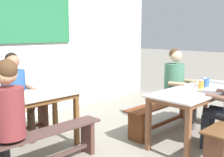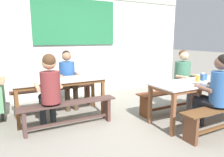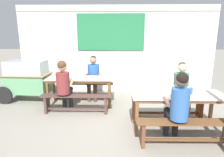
# 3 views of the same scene
# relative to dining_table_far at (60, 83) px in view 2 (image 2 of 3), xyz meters

# --- Properties ---
(ground_plane) EXTENTS (40.00, 40.00, 0.00)m
(ground_plane) POSITION_rel_dining_table_far_xyz_m (0.99, -1.02, -0.68)
(ground_plane) COLOR gray
(backdrop_wall) EXTENTS (6.46, 0.23, 2.81)m
(backdrop_wall) POSITION_rel_dining_table_far_xyz_m (0.98, 1.45, 0.80)
(backdrop_wall) COLOR silver
(backdrop_wall) RESTS_ON ground_plane
(dining_table_far) EXTENTS (1.77, 0.67, 0.76)m
(dining_table_far) POSITION_rel_dining_table_far_xyz_m (0.00, 0.00, 0.00)
(dining_table_far) COLOR #BAAB9D
(dining_table_far) RESTS_ON ground_plane
(dining_table_near) EXTENTS (1.85, 0.73, 0.76)m
(dining_table_near) POSITION_rel_dining_table_far_xyz_m (2.22, -1.37, 0.00)
(dining_table_near) COLOR silver
(dining_table_near) RESTS_ON ground_plane
(bench_far_back) EXTENTS (1.80, 0.29, 0.46)m
(bench_far_back) POSITION_rel_dining_table_far_xyz_m (-0.00, 0.59, -0.38)
(bench_far_back) COLOR #4E2617
(bench_far_back) RESTS_ON ground_plane
(bench_far_front) EXTENTS (1.71, 0.26, 0.46)m
(bench_far_front) POSITION_rel_dining_table_far_xyz_m (0.00, -0.59, -0.37)
(bench_far_front) COLOR #4C3530
(bench_far_front) RESTS_ON ground_plane
(bench_near_back) EXTENTS (1.71, 0.34, 0.46)m
(bench_near_back) POSITION_rel_dining_table_far_xyz_m (2.21, -0.78, -0.38)
(bench_near_back) COLOR brown
(bench_near_back) RESTS_ON ground_plane
(bench_near_front) EXTENTS (1.77, 0.31, 0.46)m
(bench_near_front) POSITION_rel_dining_table_far_xyz_m (2.23, -1.95, -0.38)
(bench_near_front) COLOR brown
(bench_near_front) RESTS_ON ground_plane
(person_left_back_turned) EXTENTS (0.43, 0.58, 1.31)m
(person_left_back_turned) POSITION_rel_dining_table_far_xyz_m (-0.29, -0.52, 0.08)
(person_left_back_turned) COLOR #262A2F
(person_left_back_turned) RESTS_ON ground_plane
(person_center_facing) EXTENTS (0.46, 0.56, 1.29)m
(person_center_facing) POSITION_rel_dining_table_far_xyz_m (0.30, 0.53, 0.05)
(person_center_facing) COLOR #4C3928
(person_center_facing) RESTS_ON ground_plane
(person_near_front) EXTENTS (0.43, 0.57, 1.32)m
(person_near_front) POSITION_rel_dining_table_far_xyz_m (2.06, -1.88, 0.07)
(person_near_front) COLOR black
(person_near_front) RESTS_ON ground_plane
(person_right_near_table) EXTENTS (0.44, 0.55, 1.32)m
(person_right_near_table) POSITION_rel_dining_table_far_xyz_m (2.46, -0.84, 0.06)
(person_right_near_table) COLOR #675D5E
(person_right_near_table) RESTS_ON ground_plane
(tissue_box) EXTENTS (0.13, 0.11, 0.14)m
(tissue_box) POSITION_rel_dining_table_far_xyz_m (2.43, -1.32, 0.14)
(tissue_box) COLOR #315B97
(tissue_box) RESTS_ON dining_table_near
(condiment_jar) EXTENTS (0.07, 0.07, 0.13)m
(condiment_jar) POSITION_rel_dining_table_far_xyz_m (2.24, -1.37, 0.14)
(condiment_jar) COLOR gold
(condiment_jar) RESTS_ON dining_table_near
(soup_bowl) EXTENTS (0.17, 0.17, 0.05)m
(soup_bowl) POSITION_rel_dining_table_far_xyz_m (0.16, -0.07, 0.10)
(soup_bowl) COLOR silver
(soup_bowl) RESTS_ON dining_table_far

